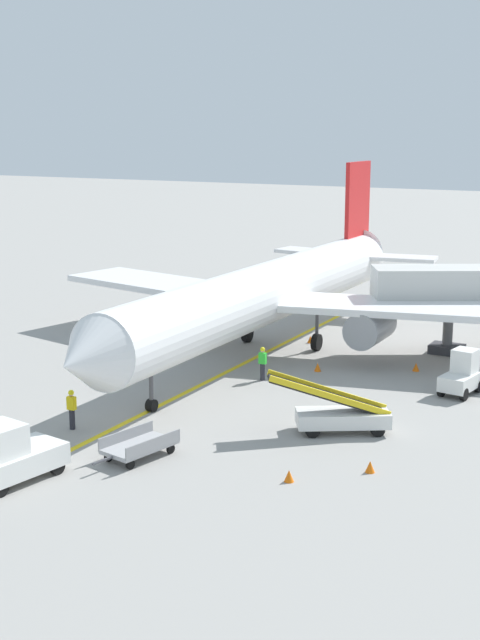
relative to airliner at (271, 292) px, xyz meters
name	(u,v)px	position (x,y,z in m)	size (l,w,h in m)	color
ground_plane	(121,420)	(-0.26, -13.66, -3.42)	(300.00, 300.00, 0.00)	gray
taxi_line_yellow	(188,391)	(0.01, -8.66, -3.41)	(0.30, 80.00, 0.01)	yellow
airliner	(271,292)	(0.00, 0.00, 0.00)	(28.61, 35.25, 10.10)	white
pushback_tug	(9,455)	(0.29, -21.03, -2.42)	(2.42, 3.85, 2.20)	silver
baggage_tug_near_wing	(462,375)	(11.52, -2.77, -2.49)	(1.65, 2.57, 2.10)	silver
belt_loader_forward_hold	(340,414)	(8.54, -10.54, -2.64)	(4.92, 3.68, 2.59)	silver
baggage_cart_loaded	(140,446)	(2.97, -16.89, -2.95)	(2.08, 3.84, 0.94)	#A5A5A8
ground_crew_marshaller	(263,362)	(2.25, -5.29, -2.51)	(0.36, 0.24, 1.70)	#26262D
ground_crew_wing_walker	(72,408)	(-1.36, -15.57, -2.51)	(0.36, 0.24, 1.70)	#26262D
safety_cone_nose_left	(416,367)	(8.42, 0.03, -3.20)	(0.36, 0.36, 0.44)	orange
safety_cone_nose_right	(318,367)	(3.98, -2.45, -3.20)	(0.36, 0.36, 0.44)	orange
safety_cone_wingtip_left	(370,467)	(11.19, -14.07, -3.20)	(0.36, 0.36, 0.44)	orange
safety_cone_wingtip_right	(310,339)	(1.12, 2.98, -3.20)	(0.36, 0.36, 0.44)	orange
safety_cone_tail_area	(289,476)	(8.98, -16.27, -3.20)	(0.36, 0.36, 0.44)	orange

